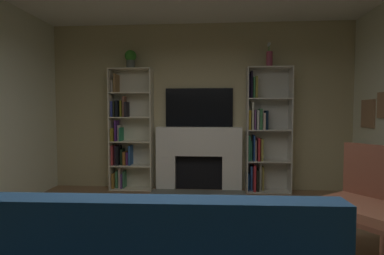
{
  "coord_description": "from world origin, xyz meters",
  "views": [
    {
      "loc": [
        0.26,
        -2.36,
        1.36
      ],
      "look_at": [
        0.0,
        1.15,
        1.17
      ],
      "focal_mm": 27.95,
      "sensor_mm": 36.0,
      "label": 1
    }
  ],
  "objects_px": {
    "tv": "(199,108)",
    "bookshelf_left": "(127,133)",
    "vase_with_flowers": "(269,58)",
    "armchair": "(368,200)",
    "fireplace": "(199,157)",
    "potted_plant": "(131,58)",
    "bookshelf_right": "(262,134)"
  },
  "relations": [
    {
      "from": "fireplace",
      "to": "armchair",
      "type": "height_order",
      "value": "fireplace"
    },
    {
      "from": "potted_plant",
      "to": "vase_with_flowers",
      "type": "relative_size",
      "value": 0.76
    },
    {
      "from": "bookshelf_right",
      "to": "vase_with_flowers",
      "type": "bearing_deg",
      "value": -22.53
    },
    {
      "from": "bookshelf_right",
      "to": "vase_with_flowers",
      "type": "relative_size",
      "value": 5.08
    },
    {
      "from": "bookshelf_left",
      "to": "bookshelf_right",
      "type": "height_order",
      "value": "same"
    },
    {
      "from": "bookshelf_left",
      "to": "bookshelf_right",
      "type": "xyz_separation_m",
      "value": [
        2.34,
        -0.0,
        0.0
      ]
    },
    {
      "from": "fireplace",
      "to": "tv",
      "type": "height_order",
      "value": "tv"
    },
    {
      "from": "bookshelf_right",
      "to": "armchair",
      "type": "height_order",
      "value": "bookshelf_right"
    },
    {
      "from": "fireplace",
      "to": "bookshelf_left",
      "type": "distance_m",
      "value": 1.33
    },
    {
      "from": "armchair",
      "to": "vase_with_flowers",
      "type": "bearing_deg",
      "value": 103.35
    },
    {
      "from": "bookshelf_left",
      "to": "vase_with_flowers",
      "type": "bearing_deg",
      "value": -1.03
    },
    {
      "from": "potted_plant",
      "to": "bookshelf_right",
      "type": "bearing_deg",
      "value": 1.02
    },
    {
      "from": "bookshelf_left",
      "to": "armchair",
      "type": "bearing_deg",
      "value": -37.36
    },
    {
      "from": "tv",
      "to": "bookshelf_left",
      "type": "relative_size",
      "value": 0.56
    },
    {
      "from": "tv",
      "to": "bookshelf_left",
      "type": "bearing_deg",
      "value": -176.58
    },
    {
      "from": "potted_plant",
      "to": "armchair",
      "type": "bearing_deg",
      "value": -37.66
    },
    {
      "from": "bookshelf_left",
      "to": "armchair",
      "type": "xyz_separation_m",
      "value": [
        2.97,
        -2.26,
        -0.45
      ]
    },
    {
      "from": "fireplace",
      "to": "potted_plant",
      "type": "distance_m",
      "value": 2.06
    },
    {
      "from": "tv",
      "to": "potted_plant",
      "type": "distance_m",
      "value": 1.45
    },
    {
      "from": "tv",
      "to": "bookshelf_right",
      "type": "bearing_deg",
      "value": -4.23
    },
    {
      "from": "potted_plant",
      "to": "armchair",
      "type": "height_order",
      "value": "potted_plant"
    },
    {
      "from": "fireplace",
      "to": "potted_plant",
      "type": "height_order",
      "value": "potted_plant"
    },
    {
      "from": "vase_with_flowers",
      "to": "tv",
      "type": "bearing_deg",
      "value": 174.19
    },
    {
      "from": "fireplace",
      "to": "armchair",
      "type": "distance_m",
      "value": 2.83
    },
    {
      "from": "fireplace",
      "to": "bookshelf_left",
      "type": "relative_size",
      "value": 0.75
    },
    {
      "from": "bookshelf_left",
      "to": "potted_plant",
      "type": "bearing_deg",
      "value": -26.45
    },
    {
      "from": "bookshelf_right",
      "to": "vase_with_flowers",
      "type": "distance_m",
      "value": 1.27
    },
    {
      "from": "bookshelf_right",
      "to": "vase_with_flowers",
      "type": "xyz_separation_m",
      "value": [
        0.1,
        -0.04,
        1.27
      ]
    },
    {
      "from": "bookshelf_left",
      "to": "bookshelf_right",
      "type": "distance_m",
      "value": 2.34
    },
    {
      "from": "potted_plant",
      "to": "armchair",
      "type": "distance_m",
      "value": 4.03
    },
    {
      "from": "bookshelf_left",
      "to": "tv",
      "type": "bearing_deg",
      "value": 3.42
    },
    {
      "from": "vase_with_flowers",
      "to": "armchair",
      "type": "bearing_deg",
      "value": -76.65
    }
  ]
}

